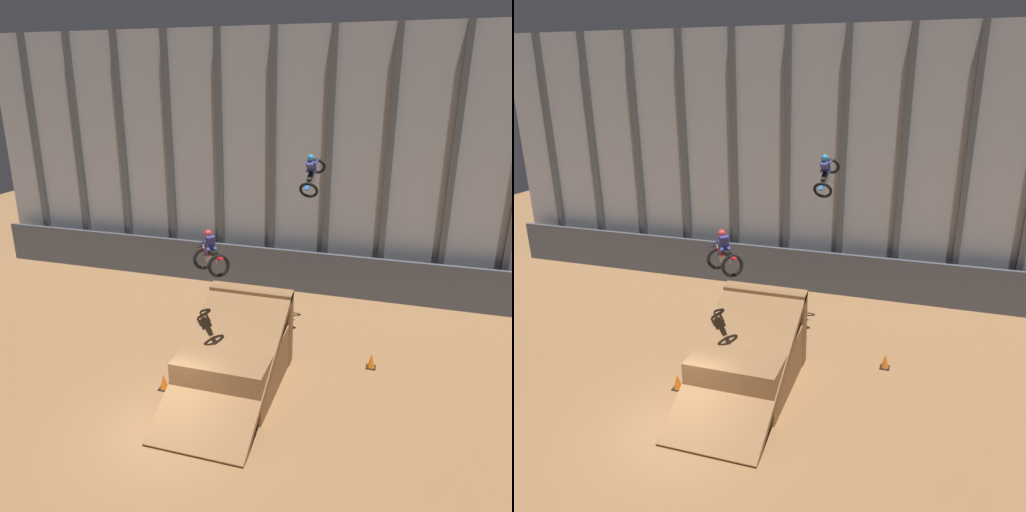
% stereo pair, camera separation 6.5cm
% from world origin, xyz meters
% --- Properties ---
extents(ground_plane, '(60.00, 60.00, 0.00)m').
position_xyz_m(ground_plane, '(0.00, 0.00, 0.00)').
color(ground_plane, '#996B42').
extents(arena_back_wall, '(32.00, 0.40, 12.50)m').
position_xyz_m(arena_back_wall, '(0.00, 12.55, 6.25)').
color(arena_back_wall, '#A3A8B2').
rests_on(arena_back_wall, ground_plane).
extents(lower_barrier, '(31.36, 0.20, 2.15)m').
position_xyz_m(lower_barrier, '(0.00, 11.60, 1.08)').
color(lower_barrier, '#474C56').
rests_on(lower_barrier, ground_plane).
extents(dirt_ramp, '(3.13, 6.00, 3.03)m').
position_xyz_m(dirt_ramp, '(1.27, 3.14, 1.02)').
color(dirt_ramp, olive).
rests_on(dirt_ramp, ground_plane).
extents(rider_bike_left_air, '(1.63, 1.67, 1.55)m').
position_xyz_m(rider_bike_left_air, '(0.56, 2.74, 4.81)').
color(rider_bike_left_air, black).
extents(rider_bike_right_air, '(0.79, 1.84, 1.70)m').
position_xyz_m(rider_bike_right_air, '(2.93, 7.27, 6.81)').
color(rider_bike_right_air, black).
extents(traffic_cone_near_ramp, '(0.36, 0.36, 0.58)m').
position_xyz_m(traffic_cone_near_ramp, '(-0.99, 1.91, 0.28)').
color(traffic_cone_near_ramp, black).
rests_on(traffic_cone_near_ramp, ground_plane).
extents(traffic_cone_arena_edge, '(0.36, 0.36, 0.58)m').
position_xyz_m(traffic_cone_arena_edge, '(5.77, 5.39, 0.28)').
color(traffic_cone_arena_edge, black).
rests_on(traffic_cone_arena_edge, ground_plane).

